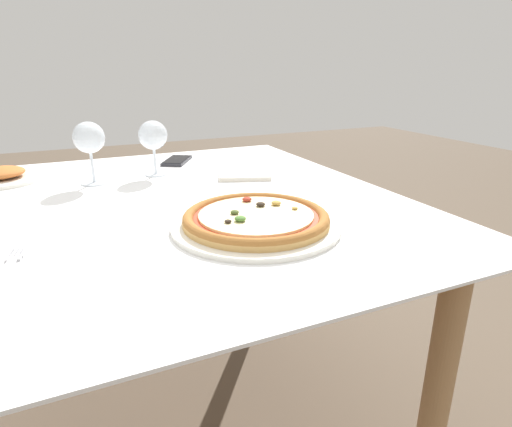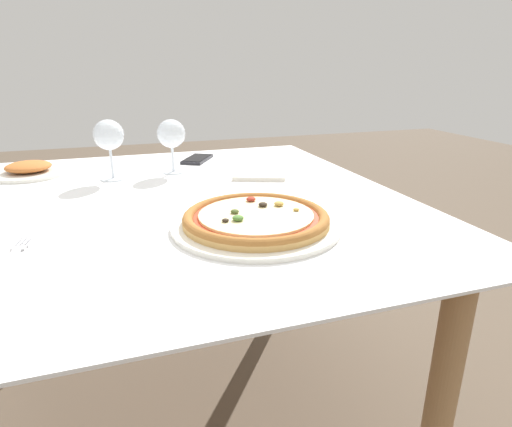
{
  "view_description": "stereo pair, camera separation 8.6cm",
  "coord_description": "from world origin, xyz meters",
  "px_view_note": "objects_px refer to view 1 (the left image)",
  "views": [
    {
      "loc": [
        -0.17,
        -0.99,
        1.04
      ],
      "look_at": [
        0.17,
        -0.25,
        0.75
      ],
      "focal_mm": 30.0,
      "sensor_mm": 36.0,
      "label": 1
    },
    {
      "loc": [
        -0.09,
        -1.02,
        1.04
      ],
      "look_at": [
        0.17,
        -0.25,
        0.75
      ],
      "focal_mm": 30.0,
      "sensor_mm": 36.0,
      "label": 2
    }
  ],
  "objects_px": {
    "wine_glass_far_right": "(153,136)",
    "side_plate": "(1,176)",
    "pizza_plate": "(256,220)",
    "wine_glass_far_left": "(89,139)",
    "dining_table": "(152,235)",
    "fork": "(9,266)",
    "cell_phone": "(177,161)"
  },
  "relations": [
    {
      "from": "dining_table",
      "to": "pizza_plate",
      "type": "bearing_deg",
      "value": -55.62
    },
    {
      "from": "wine_glass_far_left",
      "to": "side_plate",
      "type": "distance_m",
      "value": 0.3
    },
    {
      "from": "wine_glass_far_left",
      "to": "side_plate",
      "type": "xyz_separation_m",
      "value": [
        -0.24,
        0.14,
        -0.11
      ]
    },
    {
      "from": "wine_glass_far_right",
      "to": "side_plate",
      "type": "relative_size",
      "value": 0.72
    },
    {
      "from": "dining_table",
      "to": "wine_glass_far_left",
      "type": "relative_size",
      "value": 7.01
    },
    {
      "from": "pizza_plate",
      "to": "fork",
      "type": "xyz_separation_m",
      "value": [
        -0.44,
        0.0,
        -0.01
      ]
    },
    {
      "from": "wine_glass_far_left",
      "to": "cell_phone",
      "type": "relative_size",
      "value": 1.07
    },
    {
      "from": "wine_glass_far_left",
      "to": "side_plate",
      "type": "height_order",
      "value": "wine_glass_far_left"
    },
    {
      "from": "wine_glass_far_right",
      "to": "cell_phone",
      "type": "bearing_deg",
      "value": 55.05
    },
    {
      "from": "wine_glass_far_right",
      "to": "fork",
      "type": "bearing_deg",
      "value": -123.94
    },
    {
      "from": "dining_table",
      "to": "side_plate",
      "type": "height_order",
      "value": "side_plate"
    },
    {
      "from": "wine_glass_far_left",
      "to": "wine_glass_far_right",
      "type": "distance_m",
      "value": 0.18
    },
    {
      "from": "pizza_plate",
      "to": "wine_glass_far_left",
      "type": "height_order",
      "value": "wine_glass_far_left"
    },
    {
      "from": "wine_glass_far_left",
      "to": "side_plate",
      "type": "relative_size",
      "value": 0.77
    },
    {
      "from": "pizza_plate",
      "to": "wine_glass_far_right",
      "type": "bearing_deg",
      "value": 100.18
    },
    {
      "from": "fork",
      "to": "wine_glass_far_left",
      "type": "bearing_deg",
      "value": 70.67
    },
    {
      "from": "fork",
      "to": "wine_glass_far_right",
      "type": "height_order",
      "value": "wine_glass_far_right"
    },
    {
      "from": "pizza_plate",
      "to": "wine_glass_far_right",
      "type": "relative_size",
      "value": 2.14
    },
    {
      "from": "cell_phone",
      "to": "pizza_plate",
      "type": "bearing_deg",
      "value": -90.72
    },
    {
      "from": "dining_table",
      "to": "wine_glass_far_right",
      "type": "distance_m",
      "value": 0.35
    },
    {
      "from": "fork",
      "to": "side_plate",
      "type": "bearing_deg",
      "value": 95.92
    },
    {
      "from": "fork",
      "to": "wine_glass_far_left",
      "type": "relative_size",
      "value": 1.0
    },
    {
      "from": "dining_table",
      "to": "cell_phone",
      "type": "distance_m",
      "value": 0.47
    },
    {
      "from": "pizza_plate",
      "to": "fork",
      "type": "relative_size",
      "value": 2.03
    },
    {
      "from": "fork",
      "to": "cell_phone",
      "type": "distance_m",
      "value": 0.81
    },
    {
      "from": "fork",
      "to": "wine_glass_far_left",
      "type": "distance_m",
      "value": 0.54
    },
    {
      "from": "fork",
      "to": "dining_table",
      "type": "bearing_deg",
      "value": 41.5
    },
    {
      "from": "dining_table",
      "to": "fork",
      "type": "relative_size",
      "value": 7.03
    },
    {
      "from": "wine_glass_far_right",
      "to": "side_plate",
      "type": "bearing_deg",
      "value": 165.15
    },
    {
      "from": "wine_glass_far_left",
      "to": "pizza_plate",
      "type": "bearing_deg",
      "value": -61.39
    },
    {
      "from": "fork",
      "to": "cell_phone",
      "type": "bearing_deg",
      "value": 55.84
    },
    {
      "from": "wine_glass_far_right",
      "to": "side_plate",
      "type": "height_order",
      "value": "wine_glass_far_right"
    }
  ]
}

